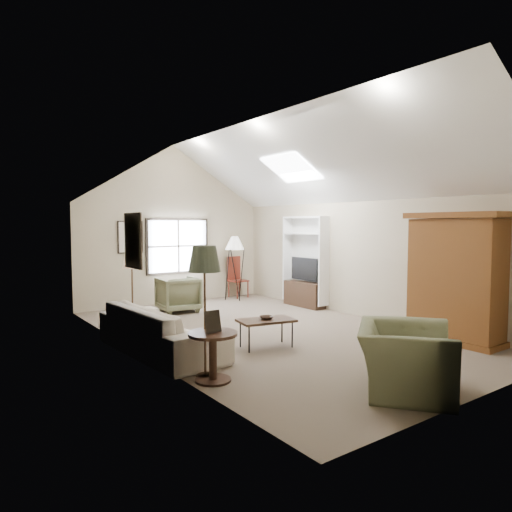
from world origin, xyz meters
TOP-DOWN VIEW (x-y plane):
  - room_shell at (0.00, 0.00)m, footprint 5.01×8.01m
  - window at (0.10, 3.96)m, footprint 1.72×0.08m
  - skylight at (1.30, 0.90)m, footprint 0.80×1.20m
  - wall_art at (-1.88, 1.94)m, footprint 1.97×3.71m
  - armoire at (2.18, -2.40)m, footprint 0.60×1.50m
  - tv_alcove at (2.34, 1.60)m, footprint 0.32×1.30m
  - media_console at (2.32, 1.60)m, footprint 0.34×1.18m
  - tv_panel at (2.32, 1.60)m, footprint 0.05×0.90m
  - sofa at (-2.20, -0.11)m, footprint 1.16×2.60m
  - armchair_near at (-0.52, -3.37)m, footprint 1.62×1.60m
  - armchair_far at (-0.49, 2.79)m, footprint 0.94×0.96m
  - coffee_table at (-0.68, -0.82)m, footprint 0.99×0.68m
  - bowl at (-0.68, -0.82)m, footprint 0.26×0.26m
  - side_table at (-2.20, -1.71)m, footprint 0.68×0.68m
  - side_chair at (1.78, 3.70)m, footprint 0.47×0.47m
  - tripod_lamp at (1.44, 3.35)m, footprint 0.61×0.61m
  - dark_lamp at (-2.20, -1.51)m, footprint 0.45×0.45m
  - tan_lamp at (-2.20, 1.09)m, footprint 0.34×0.34m

SIDE VIEW (x-z plane):
  - coffee_table at x=-0.68m, z-range 0.00..0.46m
  - media_console at x=2.32m, z-range 0.00..0.60m
  - side_table at x=-2.20m, z-range 0.00..0.63m
  - sofa at x=-2.20m, z-range 0.00..0.74m
  - armchair_near at x=-0.52m, z-range 0.00..0.79m
  - armchair_far at x=-0.49m, z-range 0.00..0.80m
  - bowl at x=-0.68m, z-range 0.46..0.52m
  - side_chair at x=1.78m, z-range 0.00..1.12m
  - tan_lamp at x=-2.20m, z-range 0.00..1.59m
  - tripod_lamp at x=1.44m, z-range 0.00..1.72m
  - dark_lamp at x=-2.20m, z-range 0.00..1.77m
  - tv_panel at x=2.32m, z-range 0.65..1.20m
  - armoire at x=2.18m, z-range 0.00..2.20m
  - tv_alcove at x=2.34m, z-range 0.10..2.20m
  - window at x=0.10m, z-range 0.74..2.16m
  - wall_art at x=-1.88m, z-range 1.29..2.17m
  - room_shell at x=0.00m, z-range 1.21..5.21m
  - skylight at x=1.30m, z-range 2.96..3.48m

